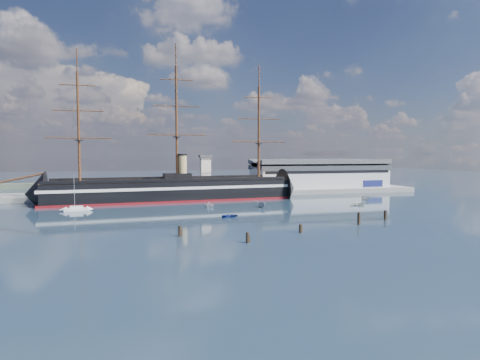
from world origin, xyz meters
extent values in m
plane|color=#1D3141|center=(0.00, 40.00, 0.00)|extent=(600.00, 600.00, 0.00)
cube|color=slate|center=(10.00, 76.00, 0.00)|extent=(180.00, 18.00, 2.00)
cube|color=#B7BABC|center=(58.00, 80.00, 7.00)|extent=(62.00, 20.00, 10.00)
cube|color=#3F4247|center=(58.00, 80.00, 12.60)|extent=(63.00, 21.00, 2.00)
cube|color=silver|center=(3.00, 73.00, 9.00)|extent=(4.00, 4.00, 14.00)
cube|color=#3F4247|center=(3.00, 73.00, 16.50)|extent=(5.00, 5.00, 1.00)
cube|color=black|center=(-12.06, 60.00, 4.00)|extent=(88.86, 21.72, 7.00)
cube|color=silver|center=(-12.06, 60.00, 5.20)|extent=(90.87, 22.09, 1.00)
cube|color=maroon|center=(-12.06, 60.00, 0.35)|extent=(90.87, 22.05, 0.90)
cone|color=black|center=(-58.56, 60.00, 3.70)|extent=(15.00, 16.56, 15.68)
cone|color=black|center=(34.44, 60.00, 3.70)|extent=(12.00, 16.37, 15.68)
cube|color=brown|center=(-12.06, 60.00, 7.60)|extent=(88.77, 20.44, 0.40)
cube|color=black|center=(-10.06, 60.00, 9.00)|extent=(10.37, 6.64, 2.50)
cylinder|color=tan|center=(-8.06, 60.00, 12.50)|extent=(3.20, 3.20, 9.00)
cylinder|color=#381E0F|center=(-64.06, 60.00, 9.00)|extent=(17.76, 1.86, 4.43)
cylinder|color=#381E0F|center=(-44.06, 60.00, 26.80)|extent=(0.90, 0.90, 38.00)
cylinder|color=#381E0F|center=(-10.06, 60.00, 28.80)|extent=(0.90, 0.90, 42.00)
cylinder|color=#381E0F|center=(21.94, 60.00, 25.80)|extent=(0.90, 0.90, 36.00)
cube|color=white|center=(-42.95, 40.04, 0.47)|extent=(7.09, 2.34, 0.93)
cube|color=white|center=(-42.95, 40.04, 1.22)|extent=(3.80, 1.65, 0.75)
cylinder|color=#B2B2B7|center=(-43.42, 40.04, 6.08)|extent=(0.15, 0.15, 10.28)
imported|color=navy|center=(-0.40, 16.12, 0.00)|extent=(1.36, 3.02, 1.38)
imported|color=gray|center=(14.44, 33.55, 0.00)|extent=(5.45, 2.66, 2.09)
imported|color=silver|center=(-1.90, 38.91, 0.00)|extent=(5.26, 5.35, 1.92)
imported|color=white|center=(47.79, 30.20, 0.00)|extent=(2.46, 3.12, 1.36)
imported|color=silver|center=(59.32, 43.51, 0.00)|extent=(5.71, 2.91, 2.18)
cylinder|color=black|center=(-16.80, -5.99, 0.00)|extent=(0.64, 0.64, 2.96)
cylinder|color=black|center=(9.47, -9.07, 0.00)|extent=(0.64, 0.64, 2.56)
cylinder|color=black|center=(27.74, -3.03, 0.00)|extent=(0.64, 0.64, 3.64)
cylinder|color=black|center=(38.46, 1.52, 0.00)|extent=(0.64, 0.64, 3.18)
cylinder|color=black|center=(-4.67, -15.65, 0.00)|extent=(0.64, 0.64, 2.79)
camera|label=1|loc=(-26.42, -90.35, 17.44)|focal=30.00mm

